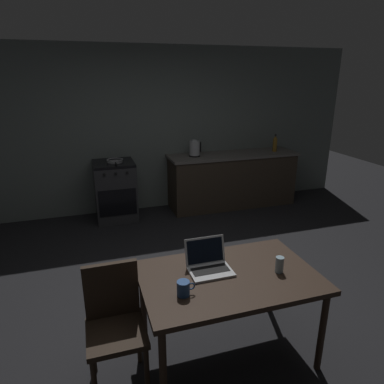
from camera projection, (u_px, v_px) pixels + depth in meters
ground_plane at (201, 294)px, 3.53m from camera, size 12.00×12.00×0.00m
back_wall at (166, 130)px, 5.59m from camera, size 6.40×0.10×2.57m
kitchen_counter at (232, 179)px, 5.84m from camera, size 2.16×0.64×0.90m
stove_oven at (115, 191)px, 5.29m from camera, size 0.60×0.62×0.90m
dining_table at (229, 283)px, 2.59m from camera, size 1.31×0.84×0.71m
chair at (115, 318)px, 2.40m from camera, size 0.40×0.40×0.89m
laptop at (209, 265)px, 2.62m from camera, size 0.32×0.28×0.22m
electric_kettle at (195, 149)px, 5.47m from camera, size 0.19×0.17×0.26m
bottle at (275, 143)px, 5.83m from camera, size 0.07×0.07×0.29m
frying_pan at (115, 161)px, 5.12m from camera, size 0.24×0.41×0.05m
coffee_mug at (184, 288)px, 2.31m from camera, size 0.13×0.09×0.10m
drinking_glass at (279, 265)px, 2.59m from camera, size 0.06×0.06×0.12m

